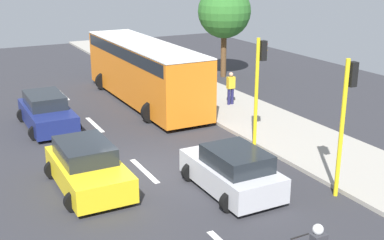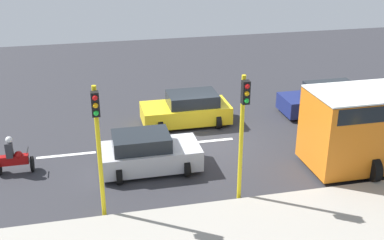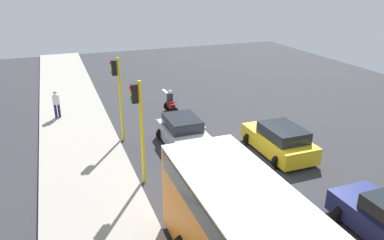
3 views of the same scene
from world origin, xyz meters
name	(u,v)px [view 1 (image 1 of 3)]	position (x,y,z in m)	size (l,w,h in m)	color
ground_plane	(144,172)	(0.00, 0.00, -0.05)	(40.00, 60.00, 0.10)	#2D2D33
sidewalk	(297,138)	(7.00, 0.00, 0.07)	(4.00, 60.00, 0.15)	#9E998E
lane_stripe_mid	(144,171)	(0.00, 0.00, 0.01)	(0.20, 2.40, 0.01)	white
lane_stripe_south	(95,125)	(0.00, 6.00, 0.01)	(0.20, 2.40, 0.01)	white
lane_stripe_far_south	(63,95)	(0.00, 12.00, 0.01)	(0.20, 2.40, 0.01)	white
car_dark_blue	(47,112)	(-1.99, 6.66, 0.71)	(2.26, 4.32, 1.52)	navy
car_yellow_cab	(88,168)	(-2.17, -0.39, 0.71)	(2.36, 4.13, 1.52)	yellow
car_silver	(232,171)	(1.95, -2.85, 0.71)	(2.30, 3.86, 1.52)	#B7B7BC
city_bus	(144,68)	(3.60, 8.63, 1.85)	(3.20, 11.00, 3.16)	orange
pedestrian_near_signal	(231,87)	(7.13, 5.59, 1.06)	(0.40, 0.24, 1.69)	#1E1E4C
traffic_light_corner	(259,78)	(4.85, -0.06, 2.93)	(0.49, 0.24, 4.50)	yellow
traffic_light_midblock	(346,109)	(4.85, -4.72, 2.93)	(0.49, 0.24, 4.50)	yellow
street_tree_north	(224,12)	(10.46, 11.84, 4.16)	(3.35, 3.35, 5.86)	brown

